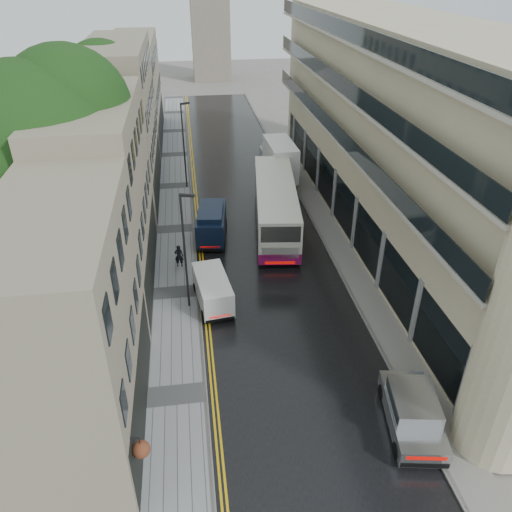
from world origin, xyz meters
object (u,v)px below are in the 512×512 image
object	(u,v)px
white_lorry	(271,168)
lamp_post_near	(185,254)
silver_hatchback	(399,442)
pedestrian	(179,256)
tree_near	(38,187)
tree_far	(84,129)
navy_van	(197,233)
white_van	(204,306)
lamp_post_far	(184,147)
cream_bus	(259,227)

from	to	relation	value
white_lorry	lamp_post_near	size ratio (longest dim) A/B	1.04
silver_hatchback	pedestrian	bearing A→B (deg)	128.18
tree_near	lamp_post_near	world-z (taller)	tree_near
tree_far	tree_near	bearing A→B (deg)	-91.32
navy_van	lamp_post_near	bearing A→B (deg)	-89.59
white_van	white_lorry	bearing A→B (deg)	61.85
tree_far	silver_hatchback	distance (m)	31.07
tree_near	white_lorry	size ratio (longest dim) A/B	1.92
navy_van	pedestrian	xyz separation A→B (m)	(-1.29, -2.34, -0.34)
tree_near	silver_hatchback	distance (m)	21.44
silver_hatchback	tree_far	bearing A→B (deg)	129.39
silver_hatchback	lamp_post_far	bearing A→B (deg)	114.74
tree_far	white_van	distance (m)	19.12
pedestrian	lamp_post_near	world-z (taller)	lamp_post_near
white_lorry	cream_bus	bearing A→B (deg)	-106.00
tree_far	white_van	size ratio (longest dim) A/B	3.11
silver_hatchback	pedestrian	distance (m)	17.88
tree_far	white_van	xyz separation A→B (m)	(7.90, -16.59, -5.30)
cream_bus	white_van	xyz separation A→B (m)	(-4.19, -7.42, -0.76)
white_van	lamp_post_far	distance (m)	19.21
navy_van	lamp_post_far	bearing A→B (deg)	99.91
white_lorry	navy_van	size ratio (longest dim) A/B	1.51
lamp_post_far	silver_hatchback	bearing A→B (deg)	-97.66
lamp_post_near	lamp_post_far	distance (m)	17.69
cream_bus	lamp_post_far	world-z (taller)	lamp_post_far
cream_bus	silver_hatchback	size ratio (longest dim) A/B	2.69
white_lorry	lamp_post_far	size ratio (longest dim) A/B	1.00
silver_hatchback	navy_van	bearing A→B (deg)	121.56
tree_near	lamp_post_near	distance (m)	8.44
cream_bus	pedestrian	distance (m)	5.79
silver_hatchback	cream_bus	bearing A→B (deg)	109.63
lamp_post_near	silver_hatchback	bearing A→B (deg)	-40.72
silver_hatchback	white_van	bearing A→B (deg)	135.52
tree_near	lamp_post_far	size ratio (longest dim) A/B	1.93
lamp_post_far	tree_far	bearing A→B (deg)	175.49
tree_far	lamp_post_near	size ratio (longest dim) A/B	1.79
silver_hatchback	navy_van	xyz separation A→B (m)	(-7.21, 18.07, 0.37)
white_lorry	navy_van	bearing A→B (deg)	-126.83
tree_near	lamp_post_near	size ratio (longest dim) A/B	1.99
white_van	pedestrian	bearing A→B (deg)	95.42
white_van	navy_van	world-z (taller)	navy_van
navy_van	pedestrian	distance (m)	2.69
navy_van	lamp_post_near	xyz separation A→B (m)	(-0.79, -6.73, 2.36)
navy_van	pedestrian	world-z (taller)	navy_van
tree_near	white_van	bearing A→B (deg)	-23.63
tree_far	white_van	bearing A→B (deg)	-64.53
white_van	cream_bus	bearing A→B (deg)	53.27
navy_van	pedestrian	bearing A→B (deg)	-111.70
tree_near	silver_hatchback	bearing A→B (deg)	-41.47
pedestrian	lamp_post_far	xyz separation A→B (m)	(0.76, 13.29, 2.83)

